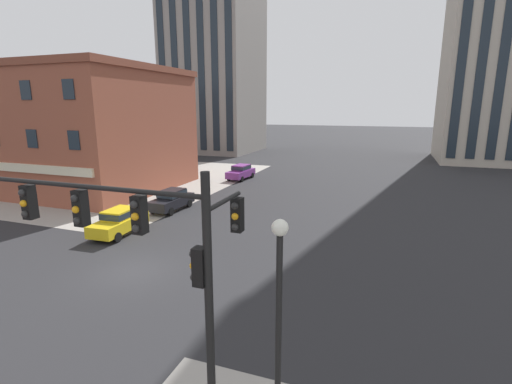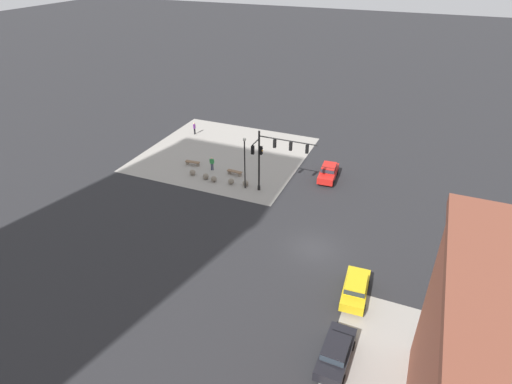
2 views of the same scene
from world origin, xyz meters
name	(u,v)px [view 2 (image 2 of 2)]	position (x,y,z in m)	size (l,w,h in m)	color
ground_plane	(313,248)	(0.00, 0.00, 0.00)	(320.00, 320.00, 0.00)	#262628
sidewalk_corner_slab	(225,154)	(16.00, -14.50, 0.00)	(20.00, 19.00, 0.02)	gray
traffic_signal_main	(271,154)	(7.06, -7.54, 4.70)	(6.34, 2.09, 6.95)	black
bollard_sphere_curb_a	(246,183)	(10.15, -7.96, 0.34)	(0.68, 0.68, 0.68)	gray
bollard_sphere_curb_b	(231,181)	(11.82, -7.71, 0.34)	(0.68, 0.68, 0.68)	gray
bollard_sphere_curb_c	(214,179)	(13.89, -7.45, 0.34)	(0.68, 0.68, 0.68)	gray
bollard_sphere_curb_d	(206,176)	(15.03, -7.65, 0.34)	(0.68, 0.68, 0.68)	gray
bollard_sphere_curb_e	(192,172)	(16.92, -7.89, 0.34)	(0.68, 0.68, 0.68)	gray
bench_near_signal	(235,172)	(12.39, -9.85, 0.33)	(1.82, 0.56, 0.49)	brown
bench_mid_block	(193,163)	(18.21, -10.13, 0.33)	(1.83, 0.62, 0.49)	brown
pedestrian_near_bench	(212,163)	(15.37, -9.89, 0.98)	(0.53, 0.29, 1.71)	#232847
pedestrian_at_curb	(194,127)	(22.87, -18.76, 1.01)	(0.23, 0.55, 1.75)	black
street_lamp_corner_near	(245,158)	(10.00, -7.50, 3.72)	(0.36, 0.36, 6.02)	black
car_main_northbound_near	(328,172)	(2.05, -13.16, 0.92)	(2.11, 4.51, 1.68)	red
car_main_northbound_far	(355,288)	(-4.55, 4.56, 0.92)	(2.08, 4.49, 1.68)	gold
car_cross_eastbound	(336,352)	(-4.52, 10.84, 0.92)	(1.97, 4.44, 1.68)	black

